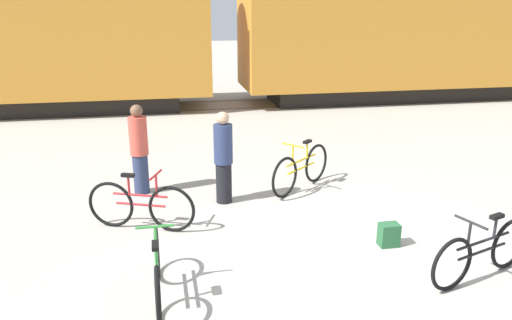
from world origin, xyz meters
TOP-DOWN VIEW (x-y plane):
  - ground_plane at (0.00, 0.00)m, footprint 80.00×80.00m
  - freight_train at (0.00, 10.92)m, footprint 26.72×2.90m
  - rail_near at (0.00, 10.20)m, footprint 38.72×0.07m
  - rail_far at (0.00, 11.64)m, footprint 38.72×0.07m
  - bicycle_maroon at (-2.56, 1.47)m, footprint 1.63×0.68m
  - bicycle_green at (-2.32, -0.48)m, footprint 0.46×1.63m
  - bicycle_black at (1.69, -0.81)m, footprint 1.71×0.63m
  - bicycle_yellow at (0.32, 2.69)m, footprint 1.40×1.22m
  - person_in_red at (-2.61, 3.06)m, footprint 0.33×0.33m
  - person_in_navy at (-1.17, 2.33)m, footprint 0.33×0.33m
  - backpack at (0.95, 0.24)m, footprint 0.28×0.20m

SIDE VIEW (x-z plane):
  - ground_plane at x=0.00m, z-range 0.00..0.00m
  - rail_near at x=0.00m, z-range 0.00..0.01m
  - rail_far at x=0.00m, z-range 0.00..0.01m
  - backpack at x=0.95m, z-range 0.00..0.34m
  - bicycle_green at x=-2.32m, z-range -0.06..0.76m
  - bicycle_black at x=1.69m, z-range -0.06..0.80m
  - bicycle_maroon at x=-2.56m, z-range -0.07..0.85m
  - bicycle_yellow at x=0.32m, z-range -0.07..0.87m
  - person_in_navy at x=-1.17m, z-range 0.00..1.62m
  - person_in_red at x=-2.61m, z-range 0.00..1.65m
  - freight_train at x=0.00m, z-range 0.13..5.37m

